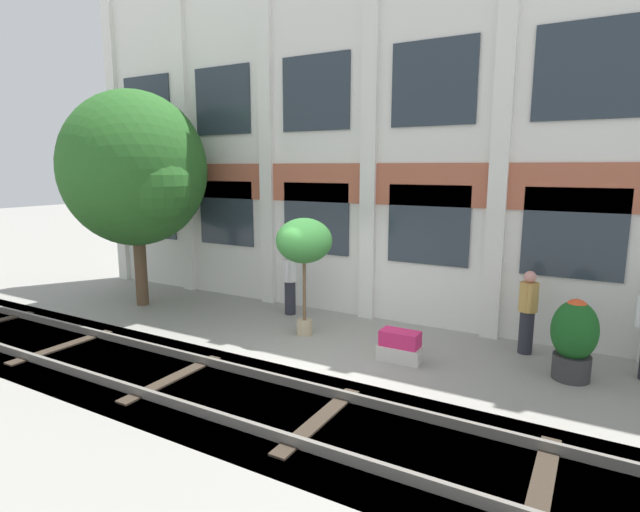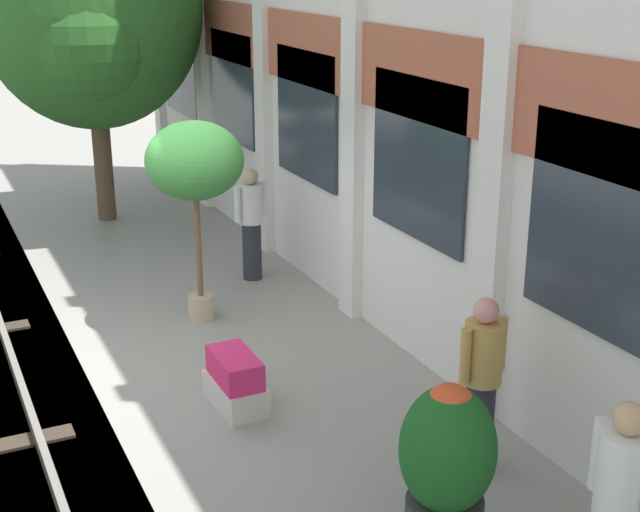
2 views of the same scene
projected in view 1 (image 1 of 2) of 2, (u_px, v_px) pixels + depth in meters
ground_plane at (316, 348)px, 9.67m from camera, size 80.00×80.00×0.00m
apartment_facade at (375, 135)px, 11.19m from camera, size 17.02×0.64×8.40m
rail_tracks at (237, 405)px, 7.64m from camera, size 24.66×2.80×0.43m
broadleaf_tree at (135, 173)px, 12.19m from camera, size 3.67×3.49×5.30m
potted_plant_glazed_jar at (574, 336)px, 8.15m from camera, size 0.73×0.73×1.37m
potted_plant_square_trough at (400, 347)px, 9.01m from camera, size 0.80×0.46×0.56m
potted_plant_tall_urn at (304, 243)px, 10.15m from camera, size 1.15×1.15×2.45m
resident_watching_tracks at (290, 280)px, 11.80m from camera, size 0.34×0.51×1.56m
resident_near_plants at (528, 310)px, 9.29m from camera, size 0.34×0.52×1.58m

